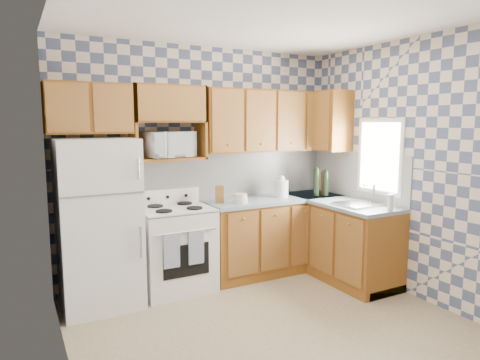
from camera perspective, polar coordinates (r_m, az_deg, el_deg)
name	(u,v)px	position (r m, az deg, el deg)	size (l,w,h in m)	color
floor	(274,328)	(4.08, 4.61, -19.02)	(3.40, 3.40, 0.00)	#826E51
back_wall	(202,163)	(5.09, -5.03, 2.21)	(3.40, 0.02, 2.70)	#4B5778
right_wall	(413,169)	(4.82, 22.07, 1.37)	(0.02, 3.20, 2.70)	#4B5778
backsplash_back	(233,174)	(5.26, -0.96, 0.78)	(2.60, 0.01, 0.56)	silver
backsplash_right	(357,175)	(5.37, 15.36, 0.64)	(0.01, 1.60, 0.56)	silver
refrigerator	(98,223)	(4.48, -18.37, -5.53)	(0.75, 0.70, 1.68)	white
stove_body	(176,250)	(4.79, -8.58, -9.17)	(0.76, 0.65, 0.90)	white
cooktop	(175,209)	(4.68, -8.69, -3.83)	(0.76, 0.65, 0.03)	silver
backguard	(166,196)	(4.92, -9.79, -2.17)	(0.76, 0.08, 0.17)	white
dish_towel_left	(172,251)	(4.40, -9.10, -9.31)	(0.17, 0.03, 0.35)	navy
dish_towel_right	(196,247)	(4.49, -5.87, -8.91)	(0.17, 0.03, 0.35)	navy
base_cabinets_back	(274,235)	(5.37, 4.56, -7.37)	(1.75, 0.60, 0.88)	brown
base_cabinets_right	(337,239)	(5.32, 12.78, -7.69)	(0.60, 1.60, 0.88)	brown
countertop_back	(275,199)	(5.27, 4.64, -2.54)	(1.77, 0.63, 0.04)	slate
countertop_right	(338,202)	(5.21, 12.89, -2.81)	(0.63, 1.60, 0.04)	slate
upper_cabinets_back	(269,121)	(5.30, 3.93, 7.85)	(1.75, 0.33, 0.74)	brown
upper_cabinets_fridge	(88,108)	(4.55, -19.57, 8.98)	(0.82, 0.33, 0.50)	brown
upper_cabinets_right	(325,121)	(5.56, 11.22, 7.72)	(0.33, 0.70, 0.74)	brown
microwave_shelf	(169,159)	(4.76, -9.47, 2.79)	(0.80, 0.33, 0.03)	brown
microwave	(168,145)	(4.75, -9.54, 4.69)	(0.52, 0.35, 0.29)	white
sink	(359,204)	(4.96, 15.60, -3.15)	(0.48, 0.40, 0.03)	#B7B7BC
window	(380,157)	(5.09, 18.13, 2.99)	(0.02, 0.66, 0.86)	white
bottle_0	(316,182)	(5.45, 10.15, -0.30)	(0.07, 0.07, 0.33)	black
bottle_1	(326,183)	(5.47, 11.36, -0.43)	(0.07, 0.07, 0.31)	black
bottle_2	(324,183)	(5.58, 11.10, -0.38)	(0.07, 0.07, 0.29)	#632D13
knife_block	(220,194)	(4.90, -2.74, -1.90)	(0.09, 0.09, 0.20)	brown
electric_kettle	(282,189)	(5.27, 5.56, -1.16)	(0.17, 0.17, 0.21)	white
food_containers	(241,198)	(4.87, 0.09, -2.46)	(0.16, 0.16, 0.11)	beige
soap_bottle	(390,202)	(4.73, 19.40, -2.84)	(0.06, 0.06, 0.17)	beige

